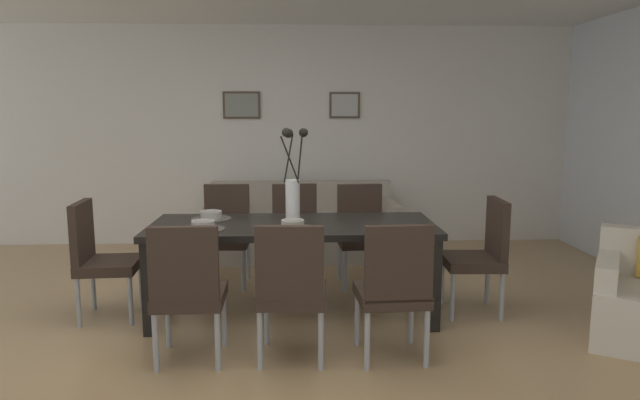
# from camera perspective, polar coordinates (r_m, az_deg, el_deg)

# --- Properties ---
(ground_plane) EXTENTS (9.00, 9.00, 0.00)m
(ground_plane) POSITION_cam_1_polar(r_m,az_deg,el_deg) (3.94, -6.72, -15.06)
(ground_plane) COLOR tan
(back_wall_panel) EXTENTS (9.00, 0.10, 2.60)m
(back_wall_panel) POSITION_cam_1_polar(r_m,az_deg,el_deg) (6.85, -4.92, 6.45)
(back_wall_panel) COLOR silver
(back_wall_panel) RESTS_ON ground
(dining_table) EXTENTS (2.20, 0.89, 0.74)m
(dining_table) POSITION_cam_1_polar(r_m,az_deg,el_deg) (4.39, -2.76, -3.27)
(dining_table) COLOR black
(dining_table) RESTS_ON ground
(dining_chair_near_left) EXTENTS (0.45, 0.45, 0.92)m
(dining_chair_near_left) POSITION_cam_1_polar(r_m,az_deg,el_deg) (3.67, -13.27, -8.54)
(dining_chair_near_left) COLOR #33261E
(dining_chair_near_left) RESTS_ON ground
(dining_chair_near_right) EXTENTS (0.45, 0.45, 0.92)m
(dining_chair_near_right) POSITION_cam_1_polar(r_m,az_deg,el_deg) (5.32, -9.53, -2.95)
(dining_chair_near_right) COLOR #33261E
(dining_chair_near_right) RESTS_ON ground
(dining_chair_far_left) EXTENTS (0.46, 0.46, 0.92)m
(dining_chair_far_left) POSITION_cam_1_polar(r_m,az_deg,el_deg) (3.60, -2.95, -8.64)
(dining_chair_far_left) COLOR #33261E
(dining_chair_far_left) RESTS_ON ground
(dining_chair_far_right) EXTENTS (0.47, 0.47, 0.92)m
(dining_chair_far_right) POSITION_cam_1_polar(r_m,az_deg,el_deg) (5.28, -2.51, -2.93)
(dining_chair_far_right) COLOR #33261E
(dining_chair_far_right) RESTS_ON ground
(dining_chair_mid_left) EXTENTS (0.46, 0.46, 0.92)m
(dining_chair_mid_left) POSITION_cam_1_polar(r_m,az_deg,el_deg) (3.64, 7.52, -8.51)
(dining_chair_mid_left) COLOR #33261E
(dining_chair_mid_left) RESTS_ON ground
(dining_chair_mid_right) EXTENTS (0.46, 0.46, 0.92)m
(dining_chair_mid_right) POSITION_cam_1_polar(r_m,az_deg,el_deg) (5.27, 4.21, -2.97)
(dining_chair_mid_right) COLOR #33261E
(dining_chair_mid_right) RESTS_ON ground
(dining_chair_head_west) EXTENTS (0.47, 0.47, 0.92)m
(dining_chair_head_west) POSITION_cam_1_polar(r_m,az_deg,el_deg) (4.68, -21.55, -5.11)
(dining_chair_head_west) COLOR #33261E
(dining_chair_head_west) RESTS_ON ground
(dining_chair_head_east) EXTENTS (0.46, 0.46, 0.92)m
(dining_chair_head_east) POSITION_cam_1_polar(r_m,az_deg,el_deg) (4.65, 16.11, -4.92)
(dining_chair_head_east) COLOR #33261E
(dining_chair_head_east) RESTS_ON ground
(centerpiece_vase) EXTENTS (0.21, 0.23, 0.73)m
(centerpiece_vase) POSITION_cam_1_polar(r_m,az_deg,el_deg) (4.33, -2.79, 1.30)
(centerpiece_vase) COLOR white
(centerpiece_vase) RESTS_ON dining_table
(placemat_near_left) EXTENTS (0.32, 0.32, 0.01)m
(placemat_near_left) POSITION_cam_1_polar(r_m,az_deg,el_deg) (4.23, -11.76, -2.90)
(placemat_near_left) COLOR #4C4742
(placemat_near_left) RESTS_ON dining_table
(bowl_near_left) EXTENTS (0.17, 0.17, 0.07)m
(bowl_near_left) POSITION_cam_1_polar(r_m,az_deg,el_deg) (4.23, -11.78, -2.40)
(bowl_near_left) COLOR #B2ADA3
(bowl_near_left) RESTS_ON dining_table
(placemat_near_right) EXTENTS (0.32, 0.32, 0.01)m
(placemat_near_right) POSITION_cam_1_polar(r_m,az_deg,el_deg) (4.62, -10.97, -1.87)
(placemat_near_right) COLOR #4C4742
(placemat_near_right) RESTS_ON dining_table
(bowl_near_right) EXTENTS (0.17, 0.17, 0.07)m
(bowl_near_right) POSITION_cam_1_polar(r_m,az_deg,el_deg) (4.61, -10.99, -1.42)
(bowl_near_right) COLOR #B2ADA3
(bowl_near_right) RESTS_ON dining_table
(placemat_far_left) EXTENTS (0.32, 0.32, 0.01)m
(placemat_far_left) POSITION_cam_1_polar(r_m,az_deg,el_deg) (4.18, -2.78, -2.87)
(placemat_far_left) COLOR #4C4742
(placemat_far_left) RESTS_ON dining_table
(bowl_far_left) EXTENTS (0.17, 0.17, 0.07)m
(bowl_far_left) POSITION_cam_1_polar(r_m,az_deg,el_deg) (4.17, -2.79, -2.37)
(bowl_far_left) COLOR #B2ADA3
(bowl_far_left) RESTS_ON dining_table
(sofa) EXTENTS (2.07, 0.84, 0.80)m
(sofa) POSITION_cam_1_polar(r_m,az_deg,el_deg) (6.30, -1.81, -3.12)
(sofa) COLOR #A89E8E
(sofa) RESTS_ON ground
(framed_picture_left) EXTENTS (0.44, 0.03, 0.32)m
(framed_picture_left) POSITION_cam_1_polar(r_m,az_deg,el_deg) (6.80, -7.96, 9.51)
(framed_picture_left) COLOR #473828
(framed_picture_center) EXTENTS (0.36, 0.03, 0.31)m
(framed_picture_center) POSITION_cam_1_polar(r_m,az_deg,el_deg) (6.79, 2.52, 9.59)
(framed_picture_center) COLOR #473828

